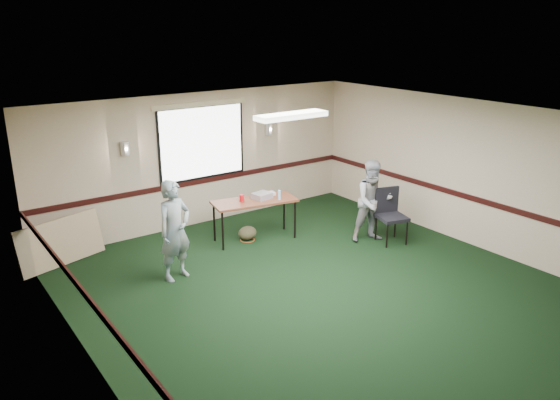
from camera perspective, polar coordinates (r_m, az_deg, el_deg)
ground at (r=8.56m, az=5.17°, el=-9.89°), size 8.00×8.00×0.00m
room_shell at (r=9.56m, az=-2.89°, el=3.42°), size 8.00×8.02×8.00m
folding_table at (r=10.33m, az=-2.68°, el=-0.32°), size 1.68×0.94×0.79m
projector at (r=10.39m, az=-1.91°, el=0.45°), size 0.38×0.33×0.11m
game_console at (r=10.61m, az=-1.14°, el=0.67°), size 0.25×0.22×0.05m
red_cup at (r=10.24m, az=-4.01°, el=0.19°), size 0.09×0.09×0.13m
water_bottle at (r=10.31m, az=-0.07°, el=0.53°), size 0.06×0.06×0.19m
duffel_bag at (r=10.54m, az=-3.43°, el=-3.46°), size 0.40×0.32×0.26m
cable_coil at (r=10.55m, az=-3.42°, el=-4.18°), size 0.29×0.29×0.01m
folded_table at (r=10.14m, az=-21.95°, el=-4.10°), size 1.56×0.68×0.80m
conference_chair at (r=10.53m, az=11.38°, el=-1.11°), size 0.63×0.64×1.03m
person_left at (r=8.90m, az=-10.94°, el=-3.14°), size 0.68×0.53×1.66m
person_right at (r=10.42m, az=9.69°, el=-0.12°), size 0.92×0.81×1.57m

